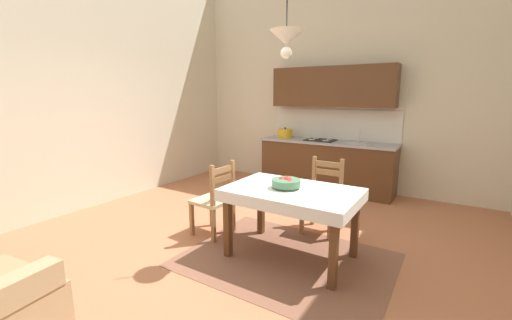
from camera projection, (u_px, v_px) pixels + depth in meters
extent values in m
cube|color=#B7704C|center=(243.00, 250.00, 3.72)|extent=(6.11, 6.63, 0.10)
cube|color=beige|center=(337.00, 72.00, 5.84)|extent=(6.11, 0.12, 4.25)
cube|color=beige|center=(84.00, 66.00, 4.75)|extent=(0.12, 6.63, 4.25)
cube|color=brown|center=(286.00, 260.00, 3.39)|extent=(2.10, 1.60, 0.01)
cube|color=#56331C|center=(326.00, 166.00, 5.87)|extent=(2.37, 0.60, 0.86)
cube|color=#9E9EA3|center=(327.00, 142.00, 5.77)|extent=(2.40, 0.63, 0.04)
cube|color=silver|center=(333.00, 124.00, 5.97)|extent=(2.37, 0.01, 0.55)
cube|color=#56331C|center=(332.00, 87.00, 5.70)|extent=(2.18, 0.34, 0.70)
cube|color=black|center=(320.00, 190.00, 5.72)|extent=(2.33, 0.02, 0.09)
cylinder|color=silver|center=(357.00, 143.00, 5.50)|extent=(0.34, 0.34, 0.02)
cylinder|color=silver|center=(359.00, 136.00, 5.60)|extent=(0.02, 0.02, 0.22)
cube|color=black|center=(321.00, 140.00, 5.84)|extent=(0.52, 0.42, 0.01)
cylinder|color=silver|center=(312.00, 139.00, 5.82)|extent=(0.11, 0.11, 0.01)
cylinder|color=silver|center=(326.00, 141.00, 5.69)|extent=(0.11, 0.11, 0.01)
cylinder|color=silver|center=(316.00, 138.00, 5.99)|extent=(0.11, 0.11, 0.01)
cylinder|color=silver|center=(329.00, 139.00, 5.85)|extent=(0.11, 0.11, 0.01)
cylinder|color=gold|center=(285.00, 134.00, 6.18)|extent=(0.28, 0.28, 0.15)
cylinder|color=gold|center=(285.00, 129.00, 6.16)|extent=(0.29, 0.29, 0.02)
sphere|color=black|center=(285.00, 128.00, 6.16)|extent=(0.04, 0.04, 0.04)
cube|color=#56331C|center=(292.00, 190.00, 3.33)|extent=(1.28, 0.82, 0.02)
cube|color=#56331C|center=(227.00, 224.00, 3.41)|extent=(0.07, 0.07, 0.73)
cube|color=#56331C|center=(334.00, 251.00, 2.81)|extent=(0.07, 0.07, 0.73)
cube|color=#56331C|center=(261.00, 205.00, 3.99)|extent=(0.07, 0.07, 0.73)
cube|color=#56331C|center=(355.00, 225.00, 3.39)|extent=(0.07, 0.07, 0.73)
cube|color=white|center=(292.00, 189.00, 3.32)|extent=(1.34, 0.88, 0.00)
cube|color=white|center=(271.00, 207.00, 2.97)|extent=(1.34, 0.01, 0.12)
cube|color=white|center=(308.00, 185.00, 3.70)|extent=(1.34, 0.01, 0.12)
cube|color=white|center=(239.00, 185.00, 3.68)|extent=(0.01, 0.87, 0.12)
cube|color=white|center=(357.00, 206.00, 2.99)|extent=(0.01, 0.87, 0.12)
cube|color=#D1BC89|center=(322.00, 199.00, 4.01)|extent=(0.42, 0.42, 0.04)
cube|color=#996B42|center=(330.00, 224.00, 3.81)|extent=(0.04, 0.04, 0.41)
cube|color=#996B42|center=(302.00, 218.00, 4.00)|extent=(0.04, 0.04, 0.41)
cube|color=#996B42|center=(340.00, 195.00, 4.06)|extent=(0.04, 0.04, 0.93)
cube|color=#996B42|center=(313.00, 191.00, 4.25)|extent=(0.04, 0.04, 0.93)
cube|color=#996B42|center=(328.00, 164.00, 4.08)|extent=(0.32, 0.03, 0.07)
cube|color=#996B42|center=(328.00, 172.00, 4.10)|extent=(0.32, 0.03, 0.07)
cube|color=#D1BC89|center=(212.00, 201.00, 3.96)|extent=(0.44, 0.44, 0.04)
cube|color=#996B42|center=(192.00, 219.00, 3.96)|extent=(0.05, 0.05, 0.41)
cube|color=#996B42|center=(212.00, 211.00, 4.25)|extent=(0.05, 0.05, 0.41)
cube|color=#996B42|center=(213.00, 205.00, 3.71)|extent=(0.05, 0.05, 0.93)
cube|color=#996B42|center=(233.00, 197.00, 3.99)|extent=(0.05, 0.05, 0.93)
cube|color=#996B42|center=(223.00, 170.00, 3.78)|extent=(0.04, 0.32, 0.07)
cube|color=#996B42|center=(223.00, 179.00, 3.80)|extent=(0.04, 0.32, 0.07)
cube|color=tan|center=(4.00, 295.00, 1.99)|extent=(0.24, 0.69, 0.18)
cylinder|color=#4C7F5B|center=(286.00, 187.00, 3.35)|extent=(0.17, 0.16, 0.02)
cylinder|color=#4C7F5B|center=(286.00, 183.00, 3.34)|extent=(0.30, 0.30, 0.07)
sphere|color=red|center=(282.00, 181.00, 3.37)|extent=(0.09, 0.09, 0.09)
sphere|color=red|center=(290.00, 183.00, 3.29)|extent=(0.08, 0.08, 0.08)
sphere|color=red|center=(287.00, 181.00, 3.36)|extent=(0.10, 0.10, 0.10)
cylinder|color=black|center=(287.00, 0.00, 2.98)|extent=(0.01, 0.01, 0.57)
cone|color=silver|center=(286.00, 37.00, 3.04)|extent=(0.32, 0.32, 0.14)
sphere|color=white|center=(286.00, 53.00, 3.07)|extent=(0.11, 0.11, 0.11)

